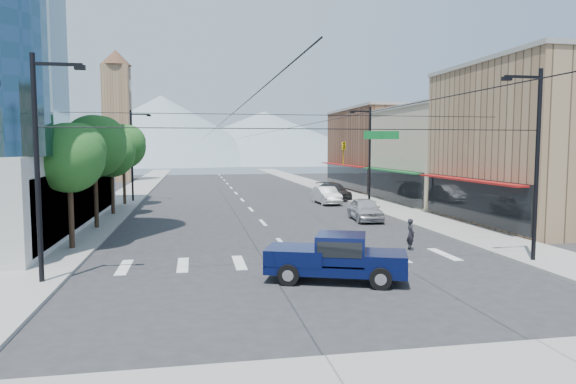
{
  "coord_description": "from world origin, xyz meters",
  "views": [
    {
      "loc": [
        -4.82,
        -22.26,
        5.44
      ],
      "look_at": [
        0.17,
        4.96,
        3.0
      ],
      "focal_mm": 32.0,
      "sensor_mm": 36.0,
      "label": 1
    }
  ],
  "objects_px": {
    "parked_car_near": "(365,209)",
    "parked_car_far": "(334,191)",
    "parked_car_mid": "(326,195)",
    "pedestrian": "(411,234)",
    "pickup_truck": "(335,257)"
  },
  "relations": [
    {
      "from": "parked_car_near",
      "to": "parked_car_far",
      "type": "distance_m",
      "value": 15.31
    },
    {
      "from": "parked_car_mid",
      "to": "parked_car_far",
      "type": "relative_size",
      "value": 0.85
    },
    {
      "from": "pedestrian",
      "to": "parked_car_far",
      "type": "xyz_separation_m",
      "value": [
        3.0,
        26.07,
        0.01
      ]
    },
    {
      "from": "parked_car_far",
      "to": "pedestrian",
      "type": "bearing_deg",
      "value": -101.14
    },
    {
      "from": "pickup_truck",
      "to": "parked_car_mid",
      "type": "height_order",
      "value": "pickup_truck"
    },
    {
      "from": "pickup_truck",
      "to": "pedestrian",
      "type": "relative_size",
      "value": 3.64
    },
    {
      "from": "pedestrian",
      "to": "parked_car_far",
      "type": "bearing_deg",
      "value": -5.02
    },
    {
      "from": "pickup_truck",
      "to": "parked_car_far",
      "type": "xyz_separation_m",
      "value": [
        8.65,
        31.5,
        -0.17
      ]
    },
    {
      "from": "parked_car_near",
      "to": "pickup_truck",
      "type": "bearing_deg",
      "value": -107.83
    },
    {
      "from": "pickup_truck",
      "to": "pedestrian",
      "type": "xyz_separation_m",
      "value": [
        5.64,
        5.43,
        -0.18
      ]
    },
    {
      "from": "pedestrian",
      "to": "parked_car_mid",
      "type": "bearing_deg",
      "value": -1.56
    },
    {
      "from": "parked_car_mid",
      "to": "pickup_truck",
      "type": "bearing_deg",
      "value": -106.9
    },
    {
      "from": "parked_car_near",
      "to": "pedestrian",
      "type": "bearing_deg",
      "value": -91.36
    },
    {
      "from": "pedestrian",
      "to": "pickup_truck",
      "type": "bearing_deg",
      "value": 135.43
    },
    {
      "from": "parked_car_mid",
      "to": "parked_car_far",
      "type": "bearing_deg",
      "value": 62.33
    }
  ]
}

